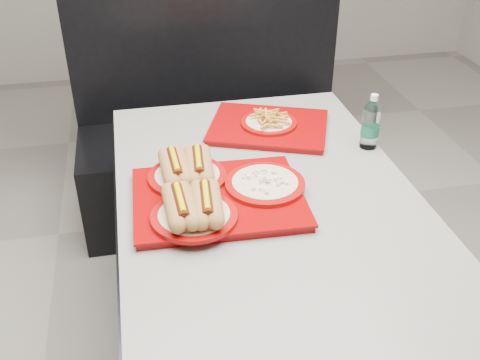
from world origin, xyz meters
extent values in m
cylinder|color=black|center=(0.00, 0.00, 0.03)|extent=(0.52, 0.52, 0.05)
cylinder|color=black|center=(0.00, 0.00, 0.38)|extent=(0.11, 0.11, 0.66)
cube|color=black|center=(0.00, 0.00, 0.70)|extent=(0.92, 1.42, 0.01)
cube|color=gray|center=(0.00, 0.00, 0.73)|extent=(0.90, 1.40, 0.04)
cube|color=black|center=(0.00, 1.02, 0.23)|extent=(1.30, 0.55, 0.45)
cube|color=black|center=(0.00, 1.26, 0.80)|extent=(1.30, 0.10, 1.10)
cube|color=#800304|center=(-0.16, -0.01, 0.76)|extent=(0.50, 0.39, 0.02)
cube|color=#800304|center=(-0.16, -0.01, 0.77)|extent=(0.51, 0.40, 0.01)
cylinder|color=#8F0504|center=(-0.24, -0.11, 0.78)|extent=(0.24, 0.24, 0.01)
cylinder|color=white|center=(-0.24, -0.11, 0.79)|extent=(0.20, 0.20, 0.01)
cylinder|color=#8F0504|center=(-0.23, 0.10, 0.78)|extent=(0.24, 0.24, 0.01)
cylinder|color=white|center=(-0.23, 0.10, 0.79)|extent=(0.20, 0.20, 0.01)
cylinder|color=#8F0504|center=(-0.01, 0.01, 0.78)|extent=(0.24, 0.24, 0.01)
cylinder|color=white|center=(-0.01, 0.01, 0.79)|extent=(0.20, 0.20, 0.01)
cube|color=#800304|center=(0.10, 0.42, 0.76)|extent=(0.50, 0.44, 0.02)
cube|color=#800304|center=(0.10, 0.42, 0.77)|extent=(0.51, 0.46, 0.01)
cylinder|color=#8F0504|center=(0.10, 0.42, 0.78)|extent=(0.20, 0.20, 0.01)
cylinder|color=white|center=(0.10, 0.42, 0.78)|extent=(0.17, 0.17, 0.00)
cylinder|color=silver|center=(0.41, 0.22, 0.82)|extent=(0.06, 0.06, 0.14)
cylinder|color=#175D40|center=(0.41, 0.22, 0.81)|extent=(0.06, 0.06, 0.04)
cone|color=silver|center=(0.41, 0.22, 0.91)|extent=(0.06, 0.06, 0.03)
cylinder|color=silver|center=(0.41, 0.22, 0.93)|extent=(0.02, 0.02, 0.02)
camera|label=1|loc=(-0.37, -1.36, 1.69)|focal=42.00mm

